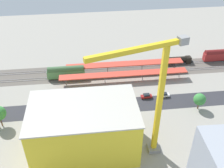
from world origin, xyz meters
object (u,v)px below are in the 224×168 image
Objects in this scene: parked_car_4 at (91,100)px; box_truck_0 at (48,117)px; tower_crane at (154,95)px; locomotive at (179,60)px; passenger_coach at (223,55)px; construction_building at (84,129)px; street_tree_0 at (200,99)px; parked_car_0 at (164,95)px; parked_car_5 at (71,102)px; traffic_light at (124,105)px; parked_car_2 at (127,97)px; platform_canopy_near at (124,74)px; parked_car_3 at (109,100)px; parked_car_1 at (146,96)px; freight_coach_far at (66,72)px; platform_canopy_far at (125,64)px.

box_truck_0 is at bearing 29.88° from parked_car_4.
locomotive is at bearing -118.50° from tower_crane.
tower_crane is at bearing 45.96° from passenger_coach.
construction_building reaches higher than street_tree_0.
parked_car_5 is (37.40, -0.42, -0.01)m from parked_car_0.
box_truck_0 is 27.45m from traffic_light.
passenger_coach is 3.97× the size of parked_car_2.
passenger_coach reaches higher than platform_canopy_near.
parked_car_3 is 14.90m from parked_car_5.
parked_car_3 is 0.63× the size of street_tree_0.
parked_car_1 is at bearing -102.64° from tower_crane.
parked_car_5 is at bearing 18.37° from passenger_coach.
parked_car_2 reaches higher than parked_car_5.
freight_coach_far is at bearing -30.68° from parked_car_1.
freight_coach_far is 3.53× the size of parked_car_0.
platform_canopy_near is 2.92× the size of passenger_coach.
box_truck_0 reaches higher than parked_car_0.
platform_canopy_far is 21.59m from parked_car_1.
parked_car_5 is (52.61, 24.84, -1.00)m from locomotive.
box_truck_0 is (45.26, 8.53, 0.98)m from parked_car_0.
tower_crane is at bearing 61.50° from locomotive.
parked_car_2 is (2.81, 20.19, -3.53)m from platform_canopy_far.
platform_canopy_near is at bearing -100.04° from traffic_light.
tower_crane reaches higher than passenger_coach.
platform_canopy_near is 5.99× the size of box_truck_0.
platform_canopy_far is 24.41m from parked_car_0.
platform_canopy_near is 25.81m from freight_coach_far.
tower_crane is at bearing 37.02° from street_tree_0.
tower_crane reaches higher than locomotive.
freight_coach_far is 3.69× the size of parked_car_1.
locomotive reaches higher than parked_car_3.
parked_car_4 is 15.01m from traffic_light.
freight_coach_far is 37.41m from parked_car_1.
parked_car_1 is (-32.12, 19.05, -2.26)m from freight_coach_far.
parked_car_1 is 0.93× the size of parked_car_2.
locomotive is 0.86× the size of freight_coach_far.
construction_building is (32.55, 22.64, 7.23)m from parked_car_0.
traffic_light reaches higher than parked_car_3.
platform_canopy_near is 31.73m from locomotive.
parked_car_4 is (66.99, 24.79, -2.46)m from passenger_coach.
parked_car_4 is at bearing -0.92° from parked_car_1.
box_truck_0 is at bearing -0.43° from street_tree_0.
traffic_light is at bearing 24.85° from parked_car_0.
parked_car_0 is at bearing 177.86° from parked_car_2.
parked_car_3 is (37.73, 25.47, -1.03)m from locomotive.
locomotive is 51.22m from parked_car_4.
street_tree_0 is at bearing 153.16° from parked_car_1.
street_tree_0 is at bearing 127.92° from platform_canopy_far.
parked_car_2 is (-24.06, 18.59, -2.27)m from freight_coach_far.
parked_car_3 is at bearing -14.71° from street_tree_0.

